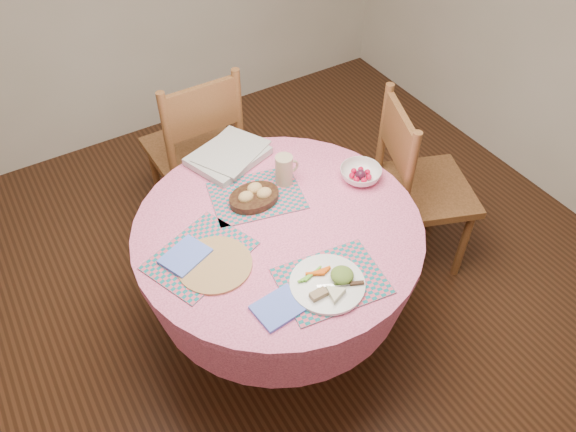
% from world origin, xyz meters
% --- Properties ---
extents(ground, '(4.00, 4.00, 0.00)m').
position_xyz_m(ground, '(0.00, 0.00, 0.00)').
color(ground, '#331C0F').
rests_on(ground, ground).
extents(room_envelope, '(4.01, 4.01, 2.71)m').
position_xyz_m(room_envelope, '(0.00, 0.00, 1.71)').
color(room_envelope, silver).
rests_on(room_envelope, ground).
extents(dining_table, '(1.24, 1.24, 0.75)m').
position_xyz_m(dining_table, '(0.00, 0.00, 0.56)').
color(dining_table, pink).
rests_on(dining_table, ground).
extents(chair_right, '(0.59, 0.60, 1.02)m').
position_xyz_m(chair_right, '(0.87, 0.06, 0.53)').
color(chair_right, brown).
rests_on(chair_right, ground).
extents(chair_back, '(0.48, 0.46, 1.04)m').
position_xyz_m(chair_back, '(0.03, 0.93, 0.54)').
color(chair_back, brown).
rests_on(chair_back, ground).
extents(placemat_front, '(0.44, 0.35, 0.01)m').
position_xyz_m(placemat_front, '(0.02, -0.37, 0.75)').
color(placemat_front, '#146C74').
rests_on(placemat_front, dining_table).
extents(placemat_left, '(0.48, 0.43, 0.01)m').
position_xyz_m(placemat_left, '(-0.35, 0.01, 0.75)').
color(placemat_left, '#146C74').
rests_on(placemat_left, dining_table).
extents(placemat_back, '(0.46, 0.38, 0.01)m').
position_xyz_m(placemat_back, '(0.01, 0.21, 0.75)').
color(placemat_back, '#146C74').
rests_on(placemat_back, dining_table).
extents(wicker_trivet, '(0.30, 0.30, 0.01)m').
position_xyz_m(wicker_trivet, '(-0.33, -0.06, 0.76)').
color(wicker_trivet, '#A56D47').
rests_on(wicker_trivet, dining_table).
extents(napkin_near, '(0.19, 0.16, 0.01)m').
position_xyz_m(napkin_near, '(-0.22, -0.37, 0.76)').
color(napkin_near, '#5C77EC').
rests_on(napkin_near, dining_table).
extents(napkin_far, '(0.22, 0.20, 0.01)m').
position_xyz_m(napkin_far, '(-0.41, 0.03, 0.76)').
color(napkin_far, '#5C77EC').
rests_on(napkin_far, placemat_left).
extents(dinner_plate, '(0.29, 0.29, 0.05)m').
position_xyz_m(dinner_plate, '(0.00, -0.38, 0.77)').
color(dinner_plate, white).
rests_on(dinner_plate, placemat_front).
extents(bread_bowl, '(0.23, 0.23, 0.08)m').
position_xyz_m(bread_bowl, '(-0.01, 0.18, 0.78)').
color(bread_bowl, black).
rests_on(bread_bowl, placemat_back).
extents(latte_mug, '(0.12, 0.08, 0.14)m').
position_xyz_m(latte_mug, '(0.16, 0.22, 0.83)').
color(latte_mug, tan).
rests_on(latte_mug, placemat_back).
extents(fruit_bowl, '(0.20, 0.20, 0.06)m').
position_xyz_m(fruit_bowl, '(0.48, 0.06, 0.78)').
color(fruit_bowl, white).
rests_on(fruit_bowl, dining_table).
extents(newspaper_stack, '(0.42, 0.37, 0.04)m').
position_xyz_m(newspaper_stack, '(0.02, 0.50, 0.78)').
color(newspaper_stack, silver).
rests_on(newspaper_stack, dining_table).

